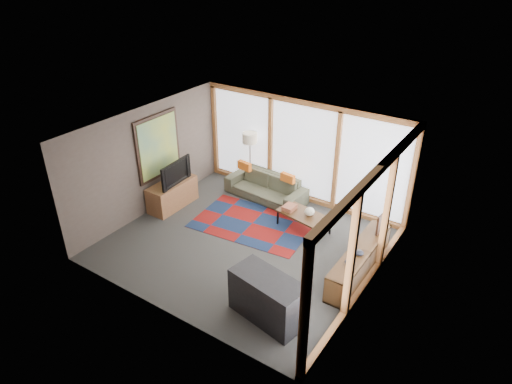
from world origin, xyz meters
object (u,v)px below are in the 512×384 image
Objects in this scene: sofa at (266,187)px; floor_lamp at (250,160)px; tv_console at (172,194)px; coffee_table at (304,222)px; bookshelf at (359,261)px; bar_counter at (268,298)px; television at (173,172)px.

sofa is 1.38× the size of floor_lamp.
tv_console is (-1.70, -1.62, 0.02)m from sofa.
bookshelf is at bearing -25.48° from coffee_table.
coffee_table is 0.52× the size of bookshelf.
tv_console is at bearing -117.82° from floor_lamp.
bar_counter reaches higher than coffee_table.
sofa is 2.03× the size of television.
tv_console is 0.98× the size of bar_counter.
television is at bearing -116.26° from floor_lamp.
coffee_table is at bearing 15.14° from tv_console.
television reaches higher than coffee_table.
television reaches higher than bookshelf.
bookshelf is at bearing 0.88° from tv_console.
tv_console reaches higher than bookshelf.
bar_counter is at bearing -113.19° from bookshelf.
bookshelf is 1.78× the size of tv_console.
coffee_table is 1.84m from bookshelf.
coffee_table is at bearing -25.64° from floor_lamp.
coffee_table is 0.92× the size of tv_console.
bar_counter reaches higher than bookshelf.
bookshelf reaches higher than coffee_table.
sofa is 1.59× the size of bar_counter.
sofa is 1.62× the size of tv_console.
bar_counter is (4.00, -1.93, 0.10)m from tv_console.
sofa is at bearing 153.41° from coffee_table.
sofa is 0.92× the size of bookshelf.
sofa is at bearing -23.50° from floor_lamp.
floor_lamp is 4.29m from bookshelf.
floor_lamp is at bearing 62.18° from tv_console.
coffee_table is 3.32m from tv_console.
tv_console is (-1.01, -1.92, -0.44)m from floor_lamp.
floor_lamp reaches higher than television.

